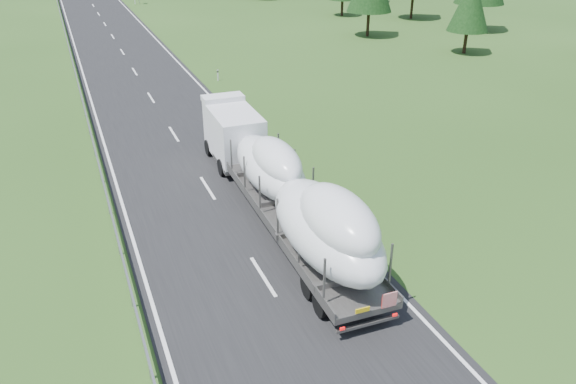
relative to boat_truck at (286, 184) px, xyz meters
name	(u,v)px	position (x,y,z in m)	size (l,w,h in m)	color
ground	(263,277)	(-2.43, -3.47, -2.29)	(400.00, 400.00, 0.00)	#264517
boat_truck	(286,184)	(0.00, 0.00, 0.00)	(3.31, 19.47, 4.33)	white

